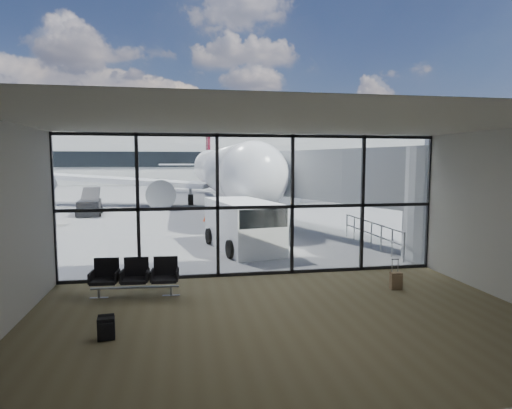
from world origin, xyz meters
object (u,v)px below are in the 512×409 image
object	(u,v)px
suitcase	(396,281)
belt_loader	(90,206)
mobile_stairs	(28,216)
service_van	(244,225)
seating_row	(136,275)
airliner	(221,171)
backpack	(106,328)

from	to	relation	value
suitcase	belt_loader	distance (m)	23.00
belt_loader	mobile_stairs	size ratio (longest dim) A/B	1.11
service_van	mobile_stairs	size ratio (longest dim) A/B	1.37
seating_row	belt_loader	world-z (taller)	belt_loader
suitcase	seating_row	bearing A→B (deg)	178.40
airliner	suitcase	bearing A→B (deg)	-85.14
belt_loader	airliner	bearing A→B (deg)	28.49
seating_row	suitcase	world-z (taller)	seating_row
seating_row	airliner	distance (m)	26.04
mobile_stairs	airliner	bearing A→B (deg)	55.42
seating_row	mobile_stairs	bearing A→B (deg)	120.95
backpack	service_van	world-z (taller)	service_van
service_van	belt_loader	distance (m)	15.79
suitcase	backpack	bearing A→B (deg)	-159.75
backpack	belt_loader	world-z (taller)	belt_loader
backpack	belt_loader	distance (m)	22.18
seating_row	suitcase	size ratio (longest dim) A/B	2.67
suitcase	service_van	xyz separation A→B (m)	(-3.44, 6.36, 0.77)
suitcase	airliner	size ratio (longest dim) A/B	0.02
seating_row	suitcase	bearing A→B (deg)	-2.18
suitcase	airliner	distance (m)	26.48
airliner	belt_loader	size ratio (longest dim) A/B	9.10
seating_row	airliner	size ratio (longest dim) A/B	0.06
seating_row	service_van	distance (m)	6.79
suitcase	airliner	xyz separation A→B (m)	(-2.46, 26.24, 2.58)
seating_row	airliner	xyz separation A→B (m)	(4.78, 25.49, 2.27)
backpack	service_van	bearing A→B (deg)	58.05
backpack	airliner	distance (m)	28.97
seating_row	backpack	size ratio (longest dim) A/B	4.57
backpack	service_van	distance (m)	9.49
airliner	backpack	bearing A→B (deg)	-100.64
backpack	suitcase	xyz separation A→B (m)	(7.55, 2.16, 0.02)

